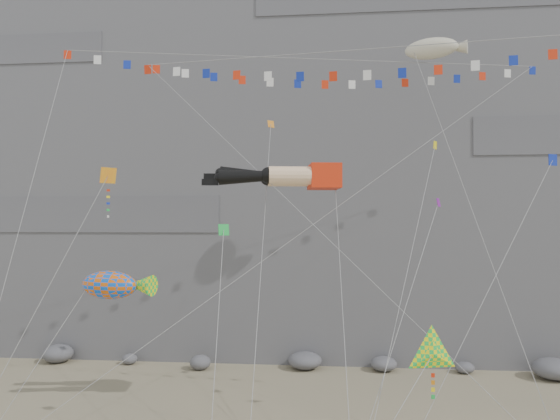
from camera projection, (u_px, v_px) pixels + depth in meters
name	position (u px, v px, depth m)	size (l,w,h in m)	color
cliff	(313.00, 94.00, 57.63)	(80.00, 28.00, 50.00)	slate
talus_boulders	(305.00, 361.00, 42.05)	(60.00, 3.00, 1.20)	slate
legs_kite	(287.00, 177.00, 29.76)	(8.03, 13.51, 18.39)	red
flag_banner_upper	(311.00, 59.00, 35.58)	(30.04, 16.89, 29.68)	red
flag_banner_lower	(385.00, 48.00, 30.32)	(28.49, 10.28, 23.89)	red
harlequin_kite	(108.00, 177.00, 27.72)	(6.05, 5.82, 15.31)	red
fish_windsock	(109.00, 285.00, 25.51)	(7.38, 4.40, 10.32)	#E35C0B
delta_kite	(432.00, 354.00, 21.44)	(6.32, 5.81, 9.47)	#FFE90D
blimp_windsock	(431.00, 49.00, 35.67)	(5.90, 13.67, 26.01)	beige
small_kite_a	(270.00, 131.00, 33.91)	(1.47, 16.26, 23.46)	orange
small_kite_b	(437.00, 208.00, 29.13)	(6.36, 11.69, 17.55)	purple
small_kite_c	(224.00, 232.00, 26.79)	(1.85, 9.40, 13.93)	green
small_kite_d	(434.00, 152.00, 31.82)	(6.02, 13.55, 21.13)	yellow
small_kite_e	(551.00, 164.00, 26.16)	(9.88, 7.72, 18.33)	#11279D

